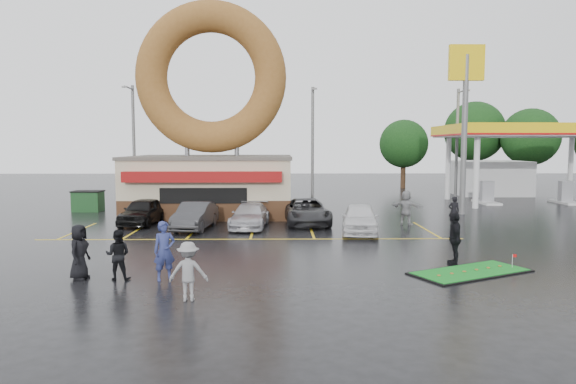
{
  "coord_description": "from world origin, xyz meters",
  "views": [
    {
      "loc": [
        1.4,
        -20.28,
        4.37
      ],
      "look_at": [
        1.77,
        3.57,
        2.2
      ],
      "focal_mm": 32.0,
      "sensor_mm": 36.0,
      "label": 1
    }
  ],
  "objects_px": {
    "donut_shop": "(212,144)",
    "dumpster": "(88,202)",
    "person_cameraman": "(455,238)",
    "gas_station": "(510,154)",
    "shell_sign": "(465,97)",
    "car_white": "(360,219)",
    "streetlight_right": "(457,140)",
    "car_silver": "(250,215)",
    "streetlight_left": "(134,140)",
    "car_dgrey": "(195,216)",
    "car_black": "(143,211)",
    "streetlight_mid": "(313,140)",
    "person_blue": "(164,251)",
    "putting_green": "(470,272)",
    "car_grey": "(306,211)"
  },
  "relations": [
    {
      "from": "person_cameraman",
      "to": "gas_station",
      "type": "bearing_deg",
      "value": 161.44
    },
    {
      "from": "car_white",
      "to": "putting_green",
      "type": "bearing_deg",
      "value": -64.48
    },
    {
      "from": "person_blue",
      "to": "streetlight_right",
      "type": "bearing_deg",
      "value": 29.28
    },
    {
      "from": "person_blue",
      "to": "dumpster",
      "type": "bearing_deg",
      "value": 91.84
    },
    {
      "from": "streetlight_right",
      "to": "car_silver",
      "type": "xyz_separation_m",
      "value": [
        -16.23,
        -15.02,
        -4.14
      ]
    },
    {
      "from": "car_black",
      "to": "dumpster",
      "type": "height_order",
      "value": "car_black"
    },
    {
      "from": "streetlight_left",
      "to": "car_white",
      "type": "relative_size",
      "value": 2.07
    },
    {
      "from": "shell_sign",
      "to": "car_grey",
      "type": "bearing_deg",
      "value": -158.47
    },
    {
      "from": "streetlight_mid",
      "to": "person_cameraman",
      "type": "bearing_deg",
      "value": -80.45
    },
    {
      "from": "car_dgrey",
      "to": "streetlight_right",
      "type": "bearing_deg",
      "value": 45.97
    },
    {
      "from": "car_dgrey",
      "to": "car_silver",
      "type": "bearing_deg",
      "value": 18.51
    },
    {
      "from": "streetlight_right",
      "to": "shell_sign",
      "type": "bearing_deg",
      "value": -106.83
    },
    {
      "from": "streetlight_left",
      "to": "person_cameraman",
      "type": "bearing_deg",
      "value": -50.59
    },
    {
      "from": "donut_shop",
      "to": "putting_green",
      "type": "distance_m",
      "value": 19.92
    },
    {
      "from": "person_cameraman",
      "to": "shell_sign",
      "type": "bearing_deg",
      "value": 169.03
    },
    {
      "from": "gas_station",
      "to": "car_white",
      "type": "distance_m",
      "value": 21.88
    },
    {
      "from": "donut_shop",
      "to": "gas_station",
      "type": "height_order",
      "value": "donut_shop"
    },
    {
      "from": "streetlight_right",
      "to": "dumpster",
      "type": "distance_m",
      "value": 28.86
    },
    {
      "from": "car_silver",
      "to": "car_white",
      "type": "bearing_deg",
      "value": -14.27
    },
    {
      "from": "streetlight_right",
      "to": "putting_green",
      "type": "height_order",
      "value": "streetlight_right"
    },
    {
      "from": "person_blue",
      "to": "person_cameraman",
      "type": "height_order",
      "value": "person_blue"
    },
    {
      "from": "car_dgrey",
      "to": "dumpster",
      "type": "xyz_separation_m",
      "value": [
        -8.35,
        7.49,
        -0.06
      ]
    },
    {
      "from": "streetlight_right",
      "to": "person_blue",
      "type": "bearing_deg",
      "value": -125.46
    },
    {
      "from": "donut_shop",
      "to": "putting_green",
      "type": "bearing_deg",
      "value": -55.69
    },
    {
      "from": "car_black",
      "to": "putting_green",
      "type": "distance_m",
      "value": 17.99
    },
    {
      "from": "car_grey",
      "to": "gas_station",
      "type": "bearing_deg",
      "value": 33.1
    },
    {
      "from": "person_blue",
      "to": "putting_green",
      "type": "relative_size",
      "value": 0.42
    },
    {
      "from": "streetlight_mid",
      "to": "person_blue",
      "type": "height_order",
      "value": "streetlight_mid"
    },
    {
      "from": "donut_shop",
      "to": "car_silver",
      "type": "height_order",
      "value": "donut_shop"
    },
    {
      "from": "streetlight_mid",
      "to": "person_cameraman",
      "type": "relative_size",
      "value": 4.68
    },
    {
      "from": "shell_sign",
      "to": "car_white",
      "type": "bearing_deg",
      "value": -137.29
    },
    {
      "from": "shell_sign",
      "to": "putting_green",
      "type": "xyz_separation_m",
      "value": [
        -5.05,
        -15.07,
        -7.34
      ]
    },
    {
      "from": "donut_shop",
      "to": "dumpster",
      "type": "relative_size",
      "value": 7.5
    },
    {
      "from": "gas_station",
      "to": "putting_green",
      "type": "xyz_separation_m",
      "value": [
        -12.05,
        -24.01,
        -3.67
      ]
    },
    {
      "from": "car_silver",
      "to": "person_blue",
      "type": "relative_size",
      "value": 2.28
    },
    {
      "from": "streetlight_left",
      "to": "car_silver",
      "type": "distance_m",
      "value": 16.8
    },
    {
      "from": "car_white",
      "to": "donut_shop",
      "type": "bearing_deg",
      "value": 143.87
    },
    {
      "from": "donut_shop",
      "to": "car_black",
      "type": "xyz_separation_m",
      "value": [
        -3.22,
        -4.97,
        -3.73
      ]
    },
    {
      "from": "shell_sign",
      "to": "dumpster",
      "type": "height_order",
      "value": "shell_sign"
    },
    {
      "from": "car_black",
      "to": "gas_station",
      "type": "bearing_deg",
      "value": 31.16
    },
    {
      "from": "car_black",
      "to": "car_dgrey",
      "type": "distance_m",
      "value": 3.6
    },
    {
      "from": "putting_green",
      "to": "car_dgrey",
      "type": "bearing_deg",
      "value": 139.52
    },
    {
      "from": "streetlight_right",
      "to": "car_grey",
      "type": "bearing_deg",
      "value": -133.35
    },
    {
      "from": "streetlight_left",
      "to": "car_silver",
      "type": "height_order",
      "value": "streetlight_left"
    },
    {
      "from": "car_white",
      "to": "streetlight_right",
      "type": "bearing_deg",
      "value": 65.58
    },
    {
      "from": "car_silver",
      "to": "dumpster",
      "type": "xyz_separation_m",
      "value": [
        -11.16,
        6.89,
        0.01
      ]
    },
    {
      "from": "shell_sign",
      "to": "car_white",
      "type": "relative_size",
      "value": 2.44
    },
    {
      "from": "streetlight_left",
      "to": "person_blue",
      "type": "xyz_separation_m",
      "value": [
        7.65,
        -23.77,
        -3.82
      ]
    },
    {
      "from": "gas_station",
      "to": "streetlight_right",
      "type": "bearing_deg",
      "value": 166.25
    },
    {
      "from": "car_silver",
      "to": "car_grey",
      "type": "relative_size",
      "value": 0.87
    }
  ]
}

